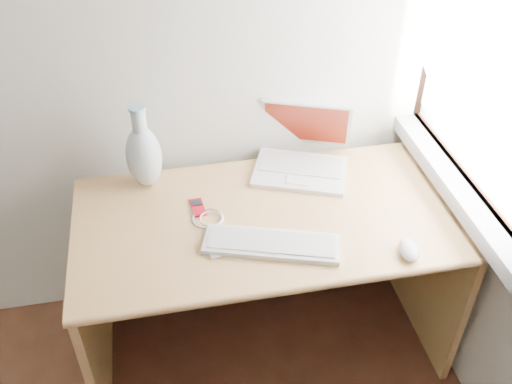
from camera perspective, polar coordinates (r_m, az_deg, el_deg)
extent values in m
cube|color=white|center=(1.93, 24.04, 13.20)|extent=(0.01, 0.90, 1.00)
cube|color=gray|center=(2.16, 19.21, 0.58)|extent=(0.10, 0.96, 0.06)
cube|color=white|center=(1.88, 22.29, 14.02)|extent=(0.02, 0.84, 0.92)
cube|color=tan|center=(2.03, 1.27, -2.62)|extent=(1.37, 0.69, 0.03)
cube|color=tan|center=(2.29, -15.91, -11.51)|extent=(0.03, 0.65, 0.70)
cube|color=tan|center=(2.48, 16.64, -6.83)|extent=(0.03, 0.65, 0.70)
cube|color=tan|center=(2.43, -0.42, -1.88)|extent=(1.31, 0.03, 0.46)
cube|color=white|center=(2.21, 4.40, 2.07)|extent=(0.42, 0.36, 0.02)
cube|color=white|center=(2.21, 4.42, 2.29)|extent=(0.35, 0.24, 0.00)
cube|color=white|center=(2.24, 3.76, 6.32)|extent=(0.36, 0.21, 0.22)
cube|color=#9C2B11|center=(2.24, 3.76, 6.32)|extent=(0.33, 0.19, 0.19)
cube|color=white|center=(1.90, 1.56, -5.23)|extent=(0.47, 0.27, 0.02)
cube|color=white|center=(1.89, 1.57, -4.98)|extent=(0.43, 0.23, 0.00)
ellipsoid|color=white|center=(1.93, 15.06, -5.59)|extent=(0.08, 0.12, 0.04)
cube|color=#A30B1A|center=(2.06, -5.81, -1.53)|extent=(0.05, 0.10, 0.01)
cube|color=black|center=(2.05, -5.82, -1.43)|extent=(0.04, 0.04, 0.00)
torus|color=white|center=(2.01, -4.83, -2.65)|extent=(0.14, 0.14, 0.01)
cube|color=white|center=(1.89, -4.21, -5.73)|extent=(0.03, 0.09, 0.01)
ellipsoid|color=silver|center=(2.12, -11.13, 3.46)|extent=(0.13, 0.13, 0.25)
cylinder|color=silver|center=(2.04, -11.66, 6.99)|extent=(0.05, 0.05, 0.10)
cylinder|color=#82BBD1|center=(2.02, -11.84, 8.20)|extent=(0.06, 0.06, 0.01)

